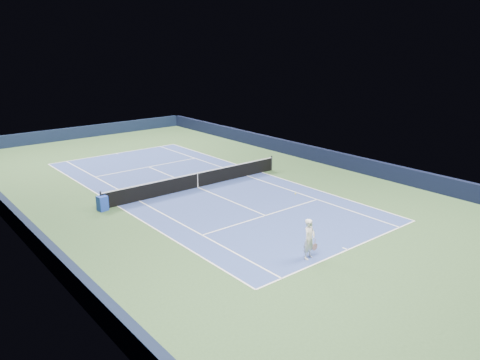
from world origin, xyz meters
TOP-DOWN VIEW (x-y plane):
  - ground at (0.00, 0.00)m, footprint 40.00×40.00m
  - wall_far at (0.00, 19.82)m, footprint 22.00×0.35m
  - wall_right at (10.82, 0.00)m, footprint 0.35×40.00m
  - wall_left at (-10.82, 0.00)m, footprint 0.35×40.00m
  - court_surface at (0.00, 0.00)m, footprint 10.97×23.77m
  - baseline_far at (0.00, 11.88)m, footprint 10.97×0.08m
  - baseline_near at (0.00, -11.88)m, footprint 10.97×0.08m
  - sideline_doubles_right at (5.49, 0.00)m, footprint 0.08×23.77m
  - sideline_doubles_left at (-5.49, 0.00)m, footprint 0.08×23.77m
  - sideline_singles_right at (4.12, 0.00)m, footprint 0.08×23.77m
  - sideline_singles_left at (-4.12, 0.00)m, footprint 0.08×23.77m
  - service_line_far at (0.00, 6.40)m, footprint 8.23×0.08m
  - service_line_near at (0.00, -6.40)m, footprint 8.23×0.08m
  - center_service_line at (0.00, 0.00)m, footprint 0.08×12.80m
  - center_mark_far at (0.00, 11.73)m, footprint 0.08×0.30m
  - center_mark_near at (0.00, -11.73)m, footprint 0.08×0.30m
  - tennis_net at (0.00, 0.00)m, footprint 12.90×0.10m
  - sponsor_cube at (-6.40, -0.14)m, footprint 0.61×0.52m
  - tennis_player at (-1.98, -11.33)m, footprint 0.85×1.32m

SIDE VIEW (x-z plane):
  - ground at x=0.00m, z-range 0.00..0.00m
  - court_surface at x=0.00m, z-range 0.00..0.01m
  - baseline_far at x=0.00m, z-range 0.01..0.01m
  - baseline_near at x=0.00m, z-range 0.01..0.01m
  - sideline_doubles_right at x=5.49m, z-range 0.01..0.01m
  - sideline_doubles_left at x=-5.49m, z-range 0.01..0.01m
  - sideline_singles_right at x=4.12m, z-range 0.01..0.01m
  - sideline_singles_left at x=-4.12m, z-range 0.01..0.01m
  - service_line_far at x=0.00m, z-range 0.01..0.01m
  - service_line_near at x=0.00m, z-range 0.01..0.01m
  - center_service_line at x=0.00m, z-range 0.01..0.01m
  - center_mark_far at x=0.00m, z-range 0.01..0.01m
  - center_mark_near at x=0.00m, z-range 0.01..0.01m
  - sponsor_cube at x=-6.40m, z-range 0.00..0.83m
  - tennis_net at x=0.00m, z-range -0.03..1.04m
  - wall_far at x=0.00m, z-range 0.00..1.10m
  - wall_right at x=10.82m, z-range 0.00..1.10m
  - wall_left at x=-10.82m, z-range 0.00..1.10m
  - tennis_player at x=-1.98m, z-range -0.44..2.25m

